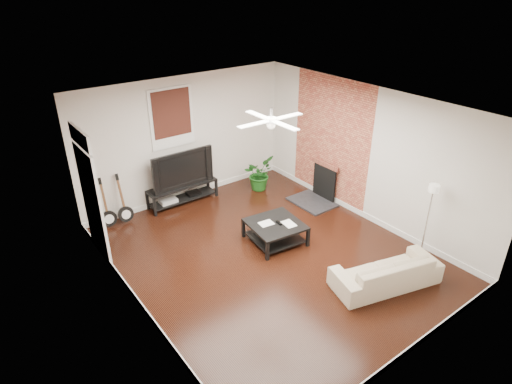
% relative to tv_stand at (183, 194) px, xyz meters
% --- Properties ---
extents(room, '(5.01, 6.01, 2.81)m').
position_rel_tv_stand_xyz_m(room, '(0.29, -2.78, 1.18)').
color(room, black).
rests_on(room, ground).
extents(brick_accent, '(0.02, 2.20, 2.80)m').
position_rel_tv_stand_xyz_m(brick_accent, '(2.78, -1.78, 1.18)').
color(brick_accent, '#AA4636').
rests_on(brick_accent, floor).
extents(fireplace, '(0.80, 1.10, 0.92)m').
position_rel_tv_stand_xyz_m(fireplace, '(2.49, -1.78, 0.24)').
color(fireplace, black).
rests_on(fireplace, floor).
extents(window_back, '(1.00, 0.06, 1.30)m').
position_rel_tv_stand_xyz_m(window_back, '(-0.01, 0.19, 1.73)').
color(window_back, '#3A1910').
rests_on(window_back, wall_back).
extents(door_left, '(0.08, 1.00, 2.50)m').
position_rel_tv_stand_xyz_m(door_left, '(-2.17, -0.88, 1.03)').
color(door_left, white).
rests_on(door_left, wall_left).
extents(tv_stand, '(1.60, 0.43, 0.45)m').
position_rel_tv_stand_xyz_m(tv_stand, '(0.00, 0.00, 0.00)').
color(tv_stand, black).
rests_on(tv_stand, floor).
extents(tv, '(1.44, 0.19, 0.83)m').
position_rel_tv_stand_xyz_m(tv, '(0.00, 0.02, 0.64)').
color(tv, black).
rests_on(tv, tv_stand).
extents(coffee_table, '(1.07, 1.07, 0.41)m').
position_rel_tv_stand_xyz_m(coffee_table, '(0.67, -2.49, -0.02)').
color(coffee_table, black).
rests_on(coffee_table, floor).
extents(sofa, '(1.95, 1.17, 0.53)m').
position_rel_tv_stand_xyz_m(sofa, '(1.33, -4.61, 0.04)').
color(sofa, '#C7AC95').
rests_on(sofa, floor).
extents(floor_lamp, '(0.30, 0.30, 1.49)m').
position_rel_tv_stand_xyz_m(floor_lamp, '(2.49, -4.51, 0.52)').
color(floor_lamp, silver).
rests_on(floor_lamp, floor).
extents(potted_plant, '(0.93, 0.91, 0.79)m').
position_rel_tv_stand_xyz_m(potted_plant, '(1.80, -0.46, 0.17)').
color(potted_plant, '#195618').
rests_on(potted_plant, floor).
extents(guitar_left, '(0.34, 0.26, 1.06)m').
position_rel_tv_stand_xyz_m(guitar_left, '(-1.72, -0.03, 0.31)').
color(guitar_left, black).
rests_on(guitar_left, floor).
extents(guitar_right, '(0.34, 0.24, 1.06)m').
position_rel_tv_stand_xyz_m(guitar_right, '(-1.37, -0.06, 0.31)').
color(guitar_right, black).
rests_on(guitar_right, floor).
extents(ceiling_fan, '(1.24, 1.24, 0.32)m').
position_rel_tv_stand_xyz_m(ceiling_fan, '(0.29, -2.78, 2.38)').
color(ceiling_fan, white).
rests_on(ceiling_fan, ceiling).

